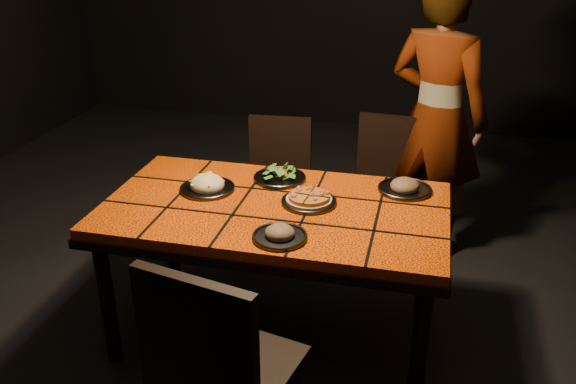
% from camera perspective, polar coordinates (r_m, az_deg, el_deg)
% --- Properties ---
extents(room_shell, '(6.04, 7.04, 3.08)m').
position_cam_1_polar(room_shell, '(2.62, -1.39, 13.74)').
color(room_shell, black).
rests_on(room_shell, ground).
extents(dining_table, '(1.62, 0.92, 0.75)m').
position_cam_1_polar(dining_table, '(2.89, -1.23, -2.59)').
color(dining_table, '#FF5408').
rests_on(dining_table, ground).
extents(chair_near, '(0.53, 0.53, 0.98)m').
position_cam_1_polar(chair_near, '(2.22, -6.67, -15.83)').
color(chair_near, black).
rests_on(chair_near, ground).
extents(chair_far_left, '(0.42, 0.42, 0.86)m').
position_cam_1_polar(chair_far_left, '(3.79, -0.97, 1.32)').
color(chair_far_left, black).
rests_on(chair_far_left, ground).
extents(chair_far_right, '(0.42, 0.42, 0.87)m').
position_cam_1_polar(chair_far_right, '(3.81, 9.08, 1.31)').
color(chair_far_right, black).
rests_on(chair_far_right, ground).
extents(diner, '(0.75, 0.64, 1.74)m').
position_cam_1_polar(diner, '(3.79, 13.73, 6.75)').
color(diner, brown).
rests_on(diner, ground).
extents(plate_pizza, '(0.26, 0.26, 0.04)m').
position_cam_1_polar(plate_pizza, '(2.86, 1.97, -0.75)').
color(plate_pizza, '#3E3E44').
rests_on(plate_pizza, dining_table).
extents(plate_pasta, '(0.27, 0.27, 0.09)m').
position_cam_1_polar(plate_pasta, '(3.02, -7.56, 0.60)').
color(plate_pasta, '#3E3E44').
rests_on(plate_pasta, dining_table).
extents(plate_salad, '(0.27, 0.27, 0.07)m').
position_cam_1_polar(plate_salad, '(3.11, -0.78, 1.62)').
color(plate_salad, '#3E3E44').
rests_on(plate_salad, dining_table).
extents(plate_mushroom_a, '(0.23, 0.23, 0.08)m').
position_cam_1_polar(plate_mushroom_a, '(2.56, -0.78, -3.96)').
color(plate_mushroom_a, '#3E3E44').
rests_on(plate_mushroom_a, dining_table).
extents(plate_mushroom_b, '(0.26, 0.26, 0.09)m').
position_cam_1_polar(plate_mushroom_b, '(3.04, 10.88, 0.51)').
color(plate_mushroom_b, '#3E3E44').
rests_on(plate_mushroom_b, dining_table).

